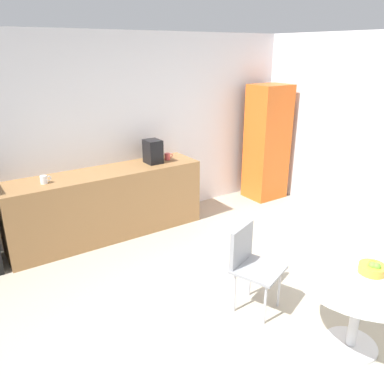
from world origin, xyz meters
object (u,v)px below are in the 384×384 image
(mug_white, at_px, (44,180))
(mug_green, at_px, (168,156))
(round_table, at_px, (361,287))
(fruit_bowl, at_px, (373,268))
(locker_cabinet, at_px, (267,143))
(chair_gray, at_px, (250,258))
(coffee_maker, at_px, (153,152))

(mug_white, bearing_deg, mug_green, 2.39)
(round_table, distance_m, fruit_bowl, 0.19)
(fruit_bowl, relative_size, mug_white, 1.60)
(locker_cabinet, xyz_separation_m, mug_green, (-1.82, 0.12, 0.02))
(round_table, relative_size, mug_green, 8.75)
(chair_gray, relative_size, mug_white, 6.43)
(mug_white, xyz_separation_m, mug_green, (1.71, 0.07, 0.00))
(chair_gray, relative_size, fruit_bowl, 4.03)
(fruit_bowl, xyz_separation_m, coffee_maker, (-0.22, 3.15, 0.29))
(fruit_bowl, bearing_deg, chair_gray, 112.76)
(chair_gray, distance_m, coffee_maker, 2.27)
(locker_cabinet, bearing_deg, fruit_bowl, -121.08)
(mug_green, bearing_deg, locker_cabinet, -3.92)
(round_table, distance_m, chair_gray, 0.99)
(coffee_maker, bearing_deg, mug_white, -178.17)
(chair_gray, xyz_separation_m, mug_white, (-1.28, 2.15, 0.43))
(round_table, relative_size, coffee_maker, 3.53)
(chair_gray, xyz_separation_m, coffee_maker, (0.18, 2.20, 0.54))
(coffee_maker, bearing_deg, locker_cabinet, -2.78)
(round_table, bearing_deg, fruit_bowl, -35.56)
(round_table, distance_m, mug_green, 3.16)
(chair_gray, height_order, fruit_bowl, fruit_bowl)
(fruit_bowl, distance_m, mug_white, 3.54)
(chair_gray, height_order, mug_green, mug_green)
(locker_cabinet, xyz_separation_m, round_table, (-1.89, -3.01, -0.33))
(mug_green, bearing_deg, chair_gray, -100.85)
(locker_cabinet, relative_size, chair_gray, 2.23)
(fruit_bowl, xyz_separation_m, mug_white, (-1.69, 3.11, 0.18))
(chair_gray, relative_size, coffee_maker, 2.59)
(round_table, height_order, chair_gray, chair_gray)
(locker_cabinet, distance_m, mug_green, 1.82)
(chair_gray, bearing_deg, mug_green, 79.15)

